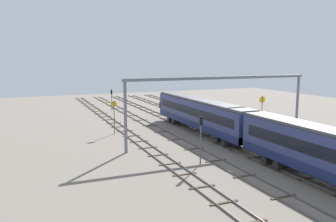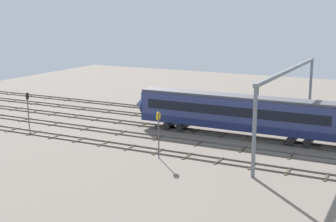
{
  "view_description": "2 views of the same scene",
  "coord_description": "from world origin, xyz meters",
  "px_view_note": "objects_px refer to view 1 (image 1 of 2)",
  "views": [
    {
      "loc": [
        -48.28,
        23.06,
        10.82
      ],
      "look_at": [
        2.63,
        1.72,
        2.2
      ],
      "focal_mm": 36.5,
      "sensor_mm": 36.0,
      "label": 1
    },
    {
      "loc": [
        -23.11,
        52.64,
        14.73
      ],
      "look_at": [
        4.81,
        -1.92,
        1.76
      ],
      "focal_mm": 51.29,
      "sensor_mm": 36.0,
      "label": 2
    }
  ],
  "objects_px": {
    "signal_light_trackside_departure": "(112,97)",
    "relay_cabinet": "(245,114)",
    "speed_sign_mid_trackside": "(114,113)",
    "speed_sign_near_foreground": "(262,106)",
    "signal_light_trackside_approach": "(201,133)",
    "overhead_gantry": "(221,90)",
    "train": "(249,131)"
  },
  "relations": [
    {
      "from": "signal_light_trackside_departure",
      "to": "relay_cabinet",
      "type": "distance_m",
      "value": 27.37
    },
    {
      "from": "speed_sign_mid_trackside",
      "to": "relay_cabinet",
      "type": "xyz_separation_m",
      "value": [
        2.94,
        -24.57,
        -2.19
      ]
    },
    {
      "from": "speed_sign_near_foreground",
      "to": "relay_cabinet",
      "type": "relative_size",
      "value": 2.67
    },
    {
      "from": "relay_cabinet",
      "to": "speed_sign_near_foreground",
      "type": "bearing_deg",
      "value": 168.26
    },
    {
      "from": "speed_sign_mid_trackside",
      "to": "relay_cabinet",
      "type": "height_order",
      "value": "speed_sign_mid_trackside"
    },
    {
      "from": "signal_light_trackside_approach",
      "to": "relay_cabinet",
      "type": "bearing_deg",
      "value": -44.42
    },
    {
      "from": "signal_light_trackside_approach",
      "to": "signal_light_trackside_departure",
      "type": "bearing_deg",
      "value": -0.3
    },
    {
      "from": "relay_cabinet",
      "to": "signal_light_trackside_approach",
      "type": "bearing_deg",
      "value": 135.58
    },
    {
      "from": "overhead_gantry",
      "to": "signal_light_trackside_departure",
      "type": "relative_size",
      "value": 6.0
    },
    {
      "from": "signal_light_trackside_departure",
      "to": "speed_sign_mid_trackside",
      "type": "bearing_deg",
      "value": 167.44
    },
    {
      "from": "train",
      "to": "speed_sign_mid_trackside",
      "type": "bearing_deg",
      "value": 36.18
    },
    {
      "from": "overhead_gantry",
      "to": "relay_cabinet",
      "type": "bearing_deg",
      "value": -45.1
    },
    {
      "from": "speed_sign_mid_trackside",
      "to": "signal_light_trackside_approach",
      "type": "relative_size",
      "value": 0.96
    },
    {
      "from": "overhead_gantry",
      "to": "signal_light_trackside_approach",
      "type": "relative_size",
      "value": 5.14
    },
    {
      "from": "overhead_gantry",
      "to": "signal_light_trackside_approach",
      "type": "xyz_separation_m",
      "value": [
        -7.17,
        6.72,
        -3.52
      ]
    },
    {
      "from": "speed_sign_mid_trackside",
      "to": "overhead_gantry",
      "type": "bearing_deg",
      "value": -131.89
    },
    {
      "from": "overhead_gantry",
      "to": "speed_sign_near_foreground",
      "type": "height_order",
      "value": "overhead_gantry"
    },
    {
      "from": "speed_sign_mid_trackside",
      "to": "signal_light_trackside_approach",
      "type": "height_order",
      "value": "signal_light_trackside_approach"
    },
    {
      "from": "train",
      "to": "signal_light_trackside_approach",
      "type": "distance_m",
      "value": 7.14
    },
    {
      "from": "train",
      "to": "speed_sign_near_foreground",
      "type": "bearing_deg",
      "value": -42.78
    },
    {
      "from": "signal_light_trackside_approach",
      "to": "signal_light_trackside_departure",
      "type": "height_order",
      "value": "signal_light_trackside_approach"
    },
    {
      "from": "train",
      "to": "relay_cabinet",
      "type": "xyz_separation_m",
      "value": [
        18.82,
        -12.96,
        -1.76
      ]
    },
    {
      "from": "speed_sign_near_foreground",
      "to": "signal_light_trackside_departure",
      "type": "height_order",
      "value": "speed_sign_near_foreground"
    },
    {
      "from": "speed_sign_near_foreground",
      "to": "speed_sign_mid_trackside",
      "type": "distance_m",
      "value": 23.51
    },
    {
      "from": "overhead_gantry",
      "to": "speed_sign_mid_trackside",
      "type": "xyz_separation_m",
      "value": [
        10.2,
        11.38,
        -3.68
      ]
    },
    {
      "from": "train",
      "to": "overhead_gantry",
      "type": "bearing_deg",
      "value": 2.36
    },
    {
      "from": "speed_sign_near_foreground",
      "to": "relay_cabinet",
      "type": "bearing_deg",
      "value": -11.74
    },
    {
      "from": "signal_light_trackside_approach",
      "to": "relay_cabinet",
      "type": "relative_size",
      "value": 2.78
    },
    {
      "from": "overhead_gantry",
      "to": "signal_light_trackside_departure",
      "type": "xyz_separation_m",
      "value": [
        32.04,
        6.51,
        -3.94
      ]
    },
    {
      "from": "speed_sign_near_foreground",
      "to": "relay_cabinet",
      "type": "distance_m",
      "value": 6.77
    },
    {
      "from": "train",
      "to": "speed_sign_near_foreground",
      "type": "xyz_separation_m",
      "value": [
        12.61,
        -11.67,
        0.59
      ]
    },
    {
      "from": "relay_cabinet",
      "to": "train",
      "type": "bearing_deg",
      "value": 145.45
    }
  ]
}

